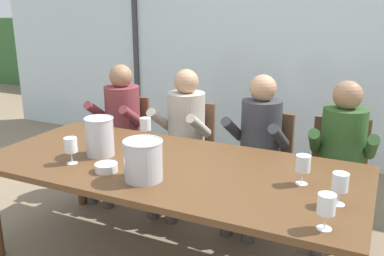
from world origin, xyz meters
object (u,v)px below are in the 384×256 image
(wine_glass_near_bucket, at_px, (145,125))
(person_maroon_top, at_px, (118,122))
(wine_glass_by_right_taster, at_px, (340,184))
(chair_center, at_px, (262,157))
(person_olive_shirt, at_px, (342,153))
(chair_left_of_center, at_px, (188,145))
(person_charcoal_jacket, at_px, (257,141))
(wine_glass_center_pour, at_px, (326,206))
(ice_bucket_primary, at_px, (143,160))
(chair_right_of_center, at_px, (339,167))
(person_beige_jumper, at_px, (182,131))
(ice_bucket_secondary, at_px, (100,136))
(tasting_bowl, at_px, (106,167))
(chair_near_curtain, at_px, (125,136))
(wine_glass_spare_empty, at_px, (71,146))
(wine_glass_by_left_taster, at_px, (303,164))
(dining_table, at_px, (169,173))

(wine_glass_near_bucket, bearing_deg, person_maroon_top, 141.67)
(wine_glass_by_right_taster, bearing_deg, chair_center, 123.25)
(person_olive_shirt, bearing_deg, chair_left_of_center, 169.12)
(person_charcoal_jacket, distance_m, wine_glass_near_bucket, 0.88)
(chair_left_of_center, xyz_separation_m, wine_glass_near_bucket, (-0.06, -0.60, 0.33))
(wine_glass_near_bucket, height_order, wine_glass_center_pour, same)
(ice_bucket_primary, height_order, wine_glass_near_bucket, ice_bucket_primary)
(chair_right_of_center, bearing_deg, person_beige_jumper, 179.16)
(person_charcoal_jacket, xyz_separation_m, person_olive_shirt, (0.63, -0.00, 0.00))
(ice_bucket_secondary, relative_size, tasting_bowl, 1.89)
(chair_near_curtain, relative_size, person_charcoal_jacket, 0.73)
(chair_right_of_center, distance_m, ice_bucket_primary, 1.62)
(wine_glass_spare_empty, bearing_deg, person_beige_jumper, 76.79)
(chair_left_of_center, height_order, wine_glass_by_left_taster, wine_glass_by_left_taster)
(tasting_bowl, xyz_separation_m, wine_glass_spare_empty, (-0.28, 0.01, 0.09))
(chair_left_of_center, relative_size, wine_glass_near_bucket, 5.05)
(wine_glass_near_bucket, bearing_deg, wine_glass_by_right_taster, -18.80)
(wine_glass_by_right_taster, height_order, wine_glass_spare_empty, same)
(chair_near_curtain, relative_size, wine_glass_by_left_taster, 5.05)
(chair_right_of_center, bearing_deg, person_olive_shirt, -90.17)
(wine_glass_by_left_taster, xyz_separation_m, wine_glass_by_right_taster, (0.22, -0.18, -0.00))
(ice_bucket_secondary, relative_size, wine_glass_near_bucket, 1.52)
(person_maroon_top, bearing_deg, chair_left_of_center, 13.83)
(person_beige_jumper, height_order, wine_glass_by_right_taster, person_beige_jumper)
(dining_table, distance_m, wine_glass_by_right_taster, 1.08)
(person_beige_jumper, bearing_deg, chair_left_of_center, 100.51)
(chair_center, xyz_separation_m, person_maroon_top, (-1.33, -0.12, 0.17))
(chair_right_of_center, xyz_separation_m, ice_bucket_secondary, (-1.45, -1.03, 0.35))
(chair_near_curtain, bearing_deg, wine_glass_center_pour, -38.91)
(dining_table, bearing_deg, chair_center, 69.05)
(person_charcoal_jacket, height_order, tasting_bowl, person_charcoal_jacket)
(person_charcoal_jacket, distance_m, tasting_bowl, 1.26)
(person_beige_jumper, distance_m, tasting_bowl, 1.09)
(chair_near_curtain, relative_size, wine_glass_center_pour, 5.05)
(chair_center, height_order, wine_glass_by_left_taster, wine_glass_by_left_taster)
(wine_glass_spare_empty, bearing_deg, wine_glass_center_pour, -5.50)
(chair_near_curtain, distance_m, person_beige_jumper, 0.70)
(wine_glass_near_bucket, bearing_deg, dining_table, -42.81)
(wine_glass_by_right_taster, distance_m, wine_glass_spare_empty, 1.64)
(person_olive_shirt, bearing_deg, wine_glass_spare_empty, -149.55)
(dining_table, bearing_deg, chair_right_of_center, 45.92)
(chair_near_curtain, height_order, person_beige_jumper, person_beige_jumper)
(chair_right_of_center, bearing_deg, person_maroon_top, 176.75)
(dining_table, height_order, wine_glass_by_right_taster, wine_glass_by_right_taster)
(chair_center, distance_m, person_charcoal_jacket, 0.21)
(chair_center, relative_size, person_olive_shirt, 0.73)
(wine_glass_spare_empty, bearing_deg, person_maroon_top, 110.31)
(ice_bucket_secondary, xyz_separation_m, wine_glass_near_bucket, (0.11, 0.41, -0.02))
(ice_bucket_secondary, relative_size, wine_glass_spare_empty, 1.52)
(dining_table, distance_m, person_maroon_top, 1.27)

